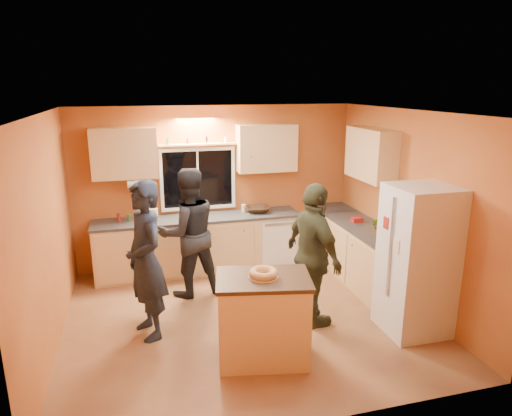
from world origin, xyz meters
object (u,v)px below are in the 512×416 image
object	(u,v)px
refrigerator	(417,261)
island	(263,318)
person_center	(188,233)
person_left	(146,261)
person_right	(313,256)

from	to	relation	value
refrigerator	island	world-z (taller)	refrigerator
person_center	person_left	bearing A→B (deg)	46.53
person_left	person_right	bearing A→B (deg)	64.09
refrigerator	person_center	xyz separation A→B (m)	(-2.49, 1.71, 0.01)
person_left	island	bearing A→B (deg)	36.27
person_right	person_center	bearing A→B (deg)	35.97
island	person_center	bearing A→B (deg)	118.62
island	person_right	bearing A→B (deg)	47.18
island	person_left	bearing A→B (deg)	156.04
refrigerator	person_center	distance (m)	3.02
refrigerator	person_left	xyz separation A→B (m)	(-3.10, 0.72, 0.04)
refrigerator	person_right	xyz separation A→B (m)	(-1.13, 0.46, 0.00)
refrigerator	island	distance (m)	1.98
island	refrigerator	bearing A→B (deg)	14.88
island	person_center	distance (m)	1.96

